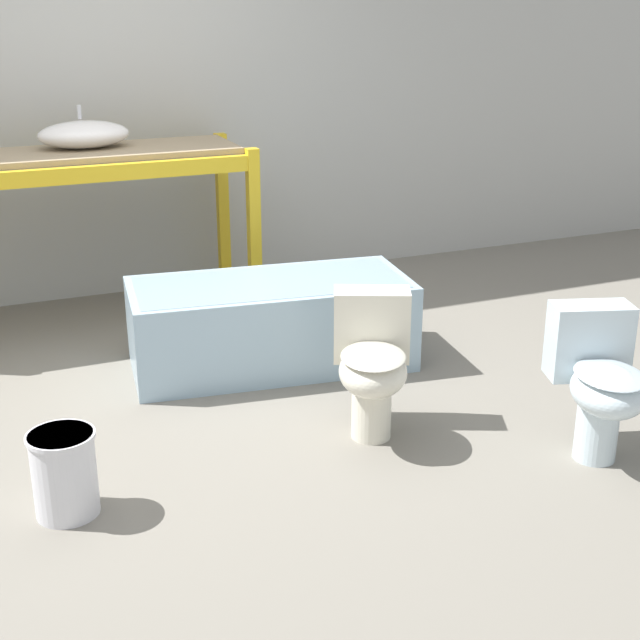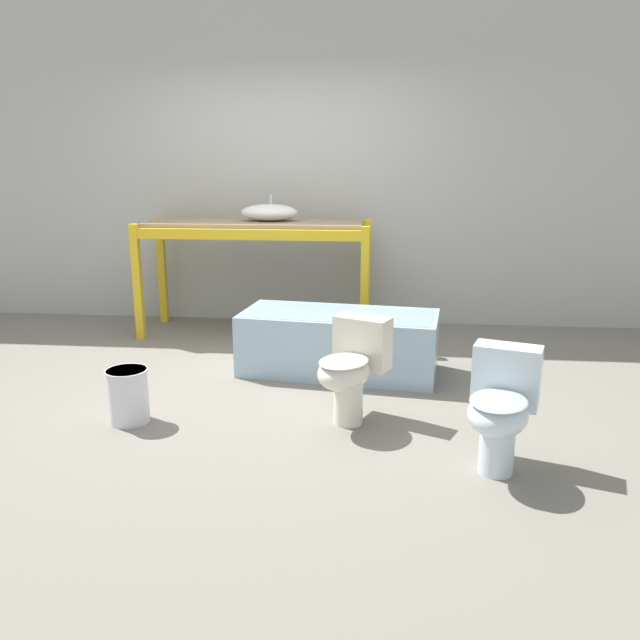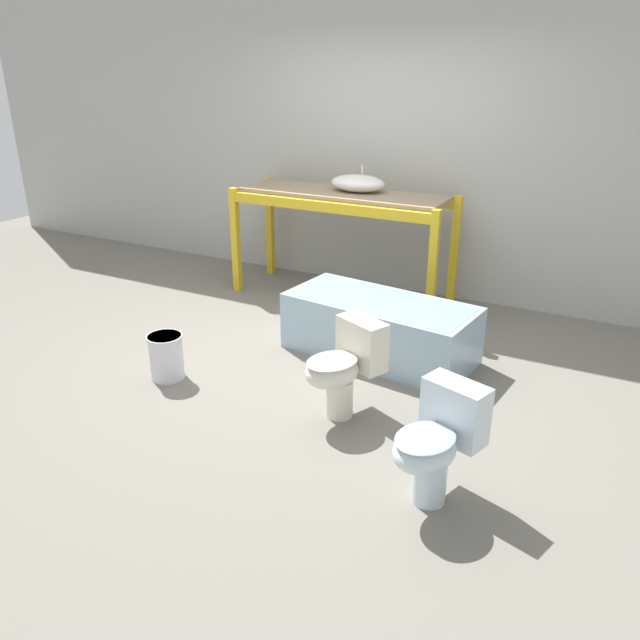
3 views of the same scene
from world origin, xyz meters
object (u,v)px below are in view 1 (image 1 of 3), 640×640
(bathtub_main, at_px, (271,317))
(toilet_far, at_px, (372,360))
(sink_basin, at_px, (84,135))
(bucket_white, at_px, (64,472))
(toilet_near, at_px, (599,378))

(bathtub_main, height_order, toilet_far, toilet_far)
(bathtub_main, distance_m, toilet_far, 0.96)
(sink_basin, bearing_deg, bucket_white, -102.80)
(bucket_white, bearing_deg, toilet_near, -10.65)
(toilet_near, xyz_separation_m, bucket_white, (-2.17, 0.41, -0.18))
(bucket_white, bearing_deg, bathtub_main, 41.45)
(toilet_far, xyz_separation_m, bucket_white, (-1.37, -0.15, -0.18))
(bathtub_main, height_order, bucket_white, bathtub_main)
(sink_basin, relative_size, bucket_white, 1.54)
(toilet_near, relative_size, bucket_white, 1.88)
(sink_basin, height_order, toilet_far, sink_basin)
(toilet_near, bearing_deg, toilet_far, 163.35)
(bucket_white, bearing_deg, sink_basin, 77.20)
(toilet_near, distance_m, toilet_far, 0.97)
(bathtub_main, bearing_deg, toilet_far, -74.40)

